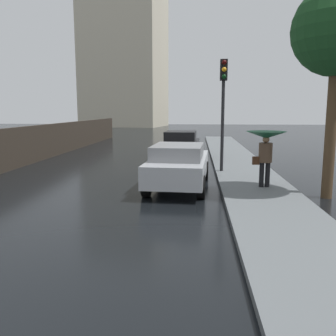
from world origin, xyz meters
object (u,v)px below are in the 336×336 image
car_silver_near_kerb (179,165)px  traffic_light (223,94)px  pedestrian_with_umbrella_near (266,142)px  car_black_mid_road (181,145)px

car_silver_near_kerb → traffic_light: traffic_light is taller
car_silver_near_kerb → pedestrian_with_umbrella_near: bearing=-3.8°
car_black_mid_road → pedestrian_with_umbrella_near: bearing=-65.5°
car_silver_near_kerb → traffic_light: size_ratio=1.06×
car_black_mid_road → pedestrian_with_umbrella_near: (2.81, -6.96, 0.78)m
car_silver_near_kerb → car_black_mid_road: car_black_mid_road is taller
car_black_mid_road → traffic_light: bearing=-65.0°
car_black_mid_road → pedestrian_with_umbrella_near: pedestrian_with_umbrella_near is taller
car_silver_near_kerb → pedestrian_with_umbrella_near: (2.59, -0.33, 0.76)m
car_black_mid_road → traffic_light: 5.05m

